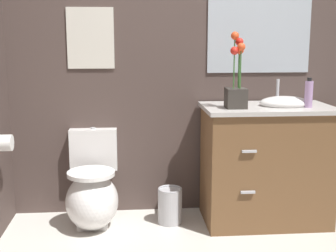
# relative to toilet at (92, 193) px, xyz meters

# --- Properties ---
(wall_back) EXTENTS (4.40, 0.05, 2.50)m
(wall_back) POSITION_rel_toilet_xyz_m (0.99, 0.30, 1.01)
(wall_back) COLOR #4C3D38
(wall_back) RESTS_ON ground_plane
(toilet) EXTENTS (0.38, 0.59, 0.69)m
(toilet) POSITION_rel_toilet_xyz_m (0.00, 0.00, 0.00)
(toilet) COLOR white
(toilet) RESTS_ON ground_plane
(vanity_cabinet) EXTENTS (0.94, 0.56, 1.06)m
(vanity_cabinet) POSITION_rel_toilet_xyz_m (1.29, -0.03, 0.21)
(vanity_cabinet) COLOR brown
(vanity_cabinet) RESTS_ON ground_plane
(flower_vase) EXTENTS (0.14, 0.14, 0.53)m
(flower_vase) POSITION_rel_toilet_xyz_m (1.03, -0.11, 0.80)
(flower_vase) COLOR #38332D
(flower_vase) RESTS_ON vanity_cabinet
(soap_bottle) EXTENTS (0.06, 0.06, 0.21)m
(soap_bottle) POSITION_rel_toilet_xyz_m (1.55, -0.12, 0.73)
(soap_bottle) COLOR #B28CBF
(soap_bottle) RESTS_ON vanity_cabinet
(trash_bin) EXTENTS (0.18, 0.18, 0.27)m
(trash_bin) POSITION_rel_toilet_xyz_m (0.57, -0.01, -0.11)
(trash_bin) COLOR #B7B7BC
(trash_bin) RESTS_ON ground_plane
(wall_poster) EXTENTS (0.35, 0.01, 0.45)m
(wall_poster) POSITION_rel_toilet_xyz_m (-0.00, 0.27, 1.12)
(wall_poster) COLOR silver
(wall_mirror) EXTENTS (0.80, 0.01, 0.70)m
(wall_mirror) POSITION_rel_toilet_xyz_m (1.28, 0.27, 1.21)
(wall_mirror) COLOR #B2BCC6
(toilet_paper_roll) EXTENTS (0.11, 0.11, 0.11)m
(toilet_paper_roll) POSITION_rel_toilet_xyz_m (-0.56, -0.20, 0.44)
(toilet_paper_roll) COLOR white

